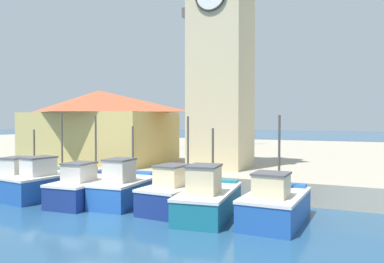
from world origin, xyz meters
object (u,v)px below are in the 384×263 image
object	(u,v)px
warehouse_left	(99,125)
port_crane_near	(198,89)
fishing_boat_mid_left	(127,188)
fishing_boat_right_inner	(275,204)
fishing_boat_far_left	(26,180)
fishing_boat_left_outer	(52,182)
fishing_boat_mid_right	(209,199)
fishing_boat_left_inner	(89,188)
clock_tower	(221,41)
fishing_boat_center	(181,192)

from	to	relation	value
warehouse_left	port_crane_near	distance (m)	16.07
fishing_boat_mid_left	fishing_boat_right_inner	distance (m)	7.54
fishing_boat_far_left	fishing_boat_left_outer	world-z (taller)	fishing_boat_left_outer
fishing_boat_far_left	warehouse_left	size ratio (longest dim) A/B	0.48
fishing_boat_left_outer	fishing_boat_mid_right	bearing A→B (deg)	-1.10
fishing_boat_left_inner	warehouse_left	distance (m)	9.41
fishing_boat_far_left	fishing_boat_left_outer	xyz separation A→B (m)	(2.25, -0.25, 0.09)
fishing_boat_left_inner	clock_tower	world-z (taller)	clock_tower
fishing_boat_left_inner	fishing_boat_center	world-z (taller)	fishing_boat_left_inner
fishing_boat_right_inner	fishing_boat_left_outer	bearing A→B (deg)	-179.86
fishing_boat_left_inner	warehouse_left	xyz separation A→B (m)	(-5.19, 7.22, 3.08)
fishing_boat_center	port_crane_near	xyz separation A→B (m)	(-9.01, 21.91, 6.90)
fishing_boat_mid_right	fishing_boat_right_inner	size ratio (longest dim) A/B	1.16
fishing_boat_left_outer	fishing_boat_center	xyz separation A→B (m)	(7.54, 0.68, -0.05)
fishing_boat_mid_left	fishing_boat_left_inner	bearing A→B (deg)	-163.05
fishing_boat_left_outer	clock_tower	xyz separation A→B (m)	(6.99, 7.49, 8.46)
fishing_boat_center	warehouse_left	world-z (taller)	warehouse_left
fishing_boat_center	fishing_boat_right_inner	world-z (taller)	fishing_boat_right_inner
fishing_boat_mid_right	clock_tower	xyz separation A→B (m)	(-2.34, 7.67, 8.49)
fishing_boat_mid_right	port_crane_near	xyz separation A→B (m)	(-10.81, 22.77, 6.88)
fishing_boat_far_left	fishing_boat_mid_left	bearing A→B (deg)	1.14
fishing_boat_mid_left	clock_tower	world-z (taller)	clock_tower
fishing_boat_right_inner	fishing_boat_left_inner	bearing A→B (deg)	-178.58
fishing_boat_left_inner	warehouse_left	size ratio (longest dim) A/B	0.46
fishing_boat_left_outer	fishing_boat_right_inner	size ratio (longest dim) A/B	1.20
fishing_boat_left_inner	fishing_boat_mid_left	bearing A→B (deg)	16.95
warehouse_left	fishing_boat_left_outer	bearing A→B (deg)	-70.64
clock_tower	port_crane_near	xyz separation A→B (m)	(-8.46, 15.10, -1.61)
clock_tower	port_crane_near	distance (m)	17.39
fishing_boat_center	port_crane_near	distance (m)	24.68
fishing_boat_left_inner	fishing_boat_right_inner	bearing A→B (deg)	1.42
fishing_boat_mid_right	fishing_boat_right_inner	xyz separation A→B (m)	(2.85, 0.21, -0.02)
clock_tower	port_crane_near	bearing A→B (deg)	119.25
fishing_boat_mid_right	port_crane_near	distance (m)	26.13
fishing_boat_left_inner	fishing_boat_mid_right	bearing A→B (deg)	0.22
fishing_boat_left_inner	port_crane_near	xyz separation A→B (m)	(-4.19, 22.80, 6.91)
fishing_boat_mid_left	fishing_boat_mid_right	xyz separation A→B (m)	(4.68, -0.56, -0.02)
fishing_boat_center	fishing_boat_left_outer	bearing A→B (deg)	-174.82
fishing_boat_center	warehouse_left	xyz separation A→B (m)	(-10.00, 6.34, 3.07)
clock_tower	fishing_boat_center	bearing A→B (deg)	-85.39
fishing_boat_left_inner	fishing_boat_right_inner	world-z (taller)	fishing_boat_left_inner
fishing_boat_mid_left	warehouse_left	distance (m)	10.19
warehouse_left	port_crane_near	xyz separation A→B (m)	(0.99, 15.58, 3.83)
warehouse_left	fishing_boat_right_inner	bearing A→B (deg)	-25.50
clock_tower	port_crane_near	world-z (taller)	port_crane_near
fishing_boat_mid_left	port_crane_near	distance (m)	24.04
fishing_boat_left_inner	fishing_boat_center	bearing A→B (deg)	10.45
fishing_boat_mid_left	fishing_boat_mid_right	bearing A→B (deg)	-6.86
fishing_boat_left_outer	fishing_boat_mid_left	xyz separation A→B (m)	(4.65, 0.38, -0.01)
fishing_boat_left_outer	port_crane_near	world-z (taller)	port_crane_near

